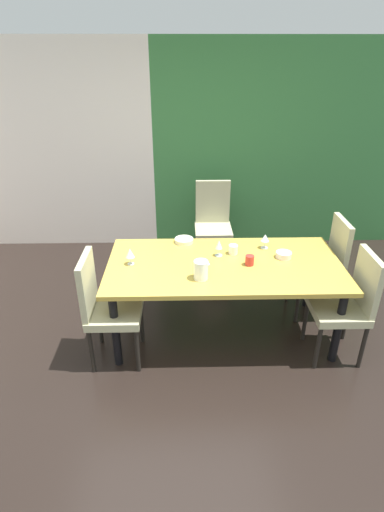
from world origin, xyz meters
The scene contains 16 objects.
ground_plane centered at (0.00, 0.00, -0.01)m, with size 6.24×5.41×0.02m, color black.
back_panel_interior centered at (-1.69, 2.65, 1.29)m, with size 2.87×0.10×2.58m, color silver.
garden_window_panel centered at (1.43, 2.65, 1.29)m, with size 3.37×0.10×2.58m, color #35713A.
dining_table centered at (0.48, 0.58, 0.68)m, with size 2.07×1.04×0.75m.
chair_head_far centered at (0.48, 2.02, 0.57)m, with size 0.44×0.44×1.03m.
chair_right_far centered at (1.51, 0.91, 0.56)m, with size 0.44×0.44×1.01m.
chair_right_near centered at (1.50, 0.26, 0.55)m, with size 0.44×0.44×0.98m.
chair_left_near centered at (-0.54, 0.26, 0.55)m, with size 0.45×0.44×0.99m.
wine_glass_center centered at (-0.34, 0.59, 0.85)m, with size 0.08×0.08×0.15m.
wine_glass_left centered at (0.44, 0.73, 0.86)m, with size 0.07×0.07×0.15m.
wine_glass_near_window centered at (0.89, 0.88, 0.85)m, with size 0.08×0.08×0.14m.
serving_bowl_corner centered at (1.03, 0.68, 0.78)m, with size 0.14×0.14×0.05m, color silver.
serving_bowl_right centered at (0.13, 1.02, 0.77)m, with size 0.18×0.18×0.04m, color beige.
cup_front centered at (0.58, 0.77, 0.79)m, with size 0.08×0.08×0.08m, color white.
cup_east centered at (0.70, 0.55, 0.79)m, with size 0.08×0.08×0.09m, color red.
pitcher_south centered at (0.26, 0.33, 0.83)m, with size 0.13×0.12×0.16m.
Camera 1 is at (0.12, -2.50, 2.43)m, focal length 28.00 mm.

